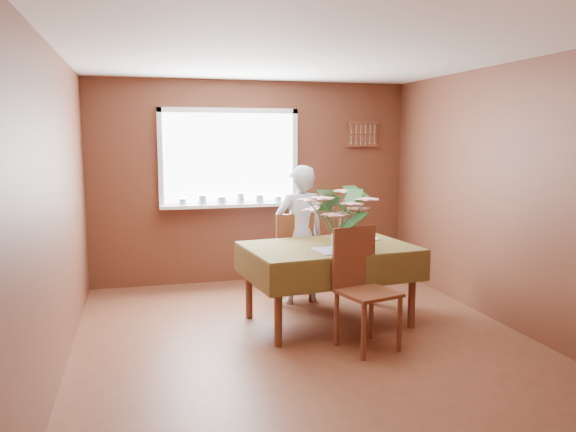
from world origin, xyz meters
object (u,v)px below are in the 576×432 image
object	(u,v)px
chair_far	(292,254)
chair_near	(362,283)
seated_woman	(300,235)
flower_bouquet	(339,213)
dining_table	(329,255)

from	to	relation	value
chair_far	chair_near	bearing A→B (deg)	95.08
chair_far	seated_woman	bearing A→B (deg)	136.15
seated_woman	flower_bouquet	world-z (taller)	seated_woman
dining_table	flower_bouquet	xyz separation A→B (m)	(-0.00, -0.27, 0.45)
chair_near	flower_bouquet	distance (m)	0.69
flower_bouquet	seated_woman	bearing A→B (deg)	94.62
dining_table	chair_near	world-z (taller)	chair_near
chair_near	chair_far	bearing A→B (deg)	83.98
seated_woman	chair_far	bearing A→B (deg)	-46.03
chair_near	flower_bouquet	world-z (taller)	flower_bouquet
flower_bouquet	dining_table	bearing A→B (deg)	89.86
chair_far	seated_woman	distance (m)	0.24
seated_woman	flower_bouquet	distance (m)	1.06
chair_far	flower_bouquet	xyz separation A→B (m)	(0.16, -1.06, 0.58)
flower_bouquet	chair_far	bearing A→B (deg)	98.36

